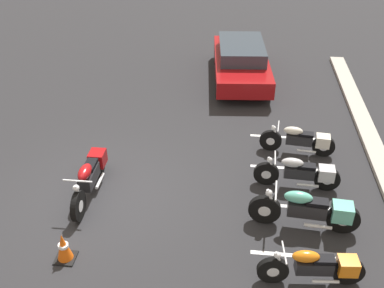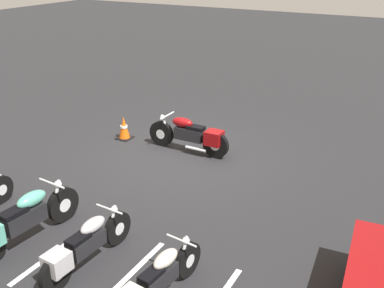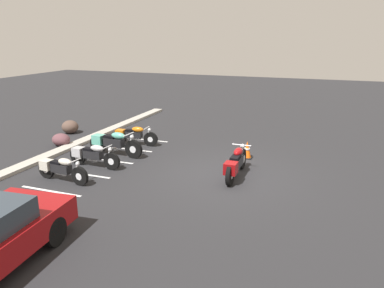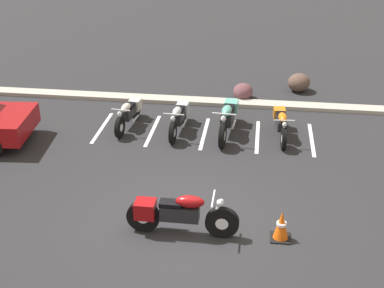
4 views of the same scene
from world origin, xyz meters
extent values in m
plane|color=#262628|center=(0.00, 0.00, 0.00)|extent=(60.00, 60.00, 0.00)
cylinder|color=black|center=(0.83, -0.32, 0.34)|extent=(0.68, 0.13, 0.68)
cylinder|color=silver|center=(0.83, -0.32, 0.34)|extent=(0.26, 0.13, 0.26)
cylinder|color=black|center=(-0.77, -0.33, 0.34)|extent=(0.68, 0.13, 0.68)
cylinder|color=silver|center=(-0.77, -0.33, 0.34)|extent=(0.26, 0.13, 0.26)
cube|color=black|center=(-0.03, -0.32, 0.50)|extent=(0.79, 0.29, 0.31)
ellipsoid|color=maroon|center=(0.18, -0.32, 0.77)|extent=(0.58, 0.27, 0.25)
cube|color=black|center=(-0.20, -0.32, 0.70)|extent=(0.46, 0.25, 0.08)
cube|color=maroon|center=(-0.72, -0.33, 0.53)|extent=(0.41, 0.37, 0.35)
cylinder|color=silver|center=(0.70, -0.32, 0.61)|extent=(0.27, 0.06, 0.55)
cylinder|color=silver|center=(0.64, -0.32, 0.88)|extent=(0.04, 0.64, 0.04)
sphere|color=silver|center=(0.77, -0.32, 0.80)|extent=(0.14, 0.14, 0.14)
cylinder|color=silver|center=(-0.28, -0.18, 0.19)|extent=(0.57, 0.07, 0.07)
cylinder|color=black|center=(-2.36, 3.91, 0.29)|extent=(0.16, 0.59, 0.59)
cylinder|color=silver|center=(-2.36, 3.91, 0.29)|extent=(0.13, 0.23, 0.22)
cube|color=black|center=(-2.29, 4.64, 0.43)|extent=(0.31, 0.70, 0.27)
ellipsoid|color=beige|center=(-2.31, 4.46, 0.66)|extent=(0.28, 0.52, 0.21)
cube|color=black|center=(-2.28, 4.79, 0.60)|extent=(0.25, 0.41, 0.07)
cylinder|color=silver|center=(-2.35, 4.02, 0.52)|extent=(0.08, 0.24, 0.47)
cylinder|color=silver|center=(-2.35, 4.07, 0.75)|extent=(0.55, 0.09, 0.03)
sphere|color=silver|center=(-2.36, 3.95, 0.68)|extent=(0.12, 0.12, 0.12)
cylinder|color=black|center=(-0.85, 3.75, 0.30)|extent=(0.14, 0.61, 0.60)
cylinder|color=silver|center=(-0.85, 3.75, 0.30)|extent=(0.13, 0.23, 0.23)
cylinder|color=black|center=(-0.78, 5.17, 0.30)|extent=(0.14, 0.61, 0.60)
cylinder|color=silver|center=(-0.78, 5.17, 0.30)|extent=(0.13, 0.23, 0.23)
cube|color=black|center=(-0.81, 4.50, 0.44)|extent=(0.29, 0.71, 0.27)
ellipsoid|color=#B7B7BC|center=(-0.82, 4.32, 0.69)|extent=(0.26, 0.52, 0.22)
cube|color=black|center=(-0.80, 4.66, 0.62)|extent=(0.24, 0.41, 0.07)
cube|color=#B7B7BC|center=(-0.78, 5.12, 0.47)|extent=(0.35, 0.38, 0.31)
cylinder|color=silver|center=(-0.84, 3.86, 0.54)|extent=(0.07, 0.24, 0.49)
cylinder|color=silver|center=(-0.84, 3.91, 0.78)|extent=(0.57, 0.06, 0.03)
sphere|color=silver|center=(-0.85, 3.80, 0.70)|extent=(0.13, 0.13, 0.13)
cylinder|color=silver|center=(-0.67, 4.73, 0.17)|extent=(0.09, 0.51, 0.06)
cylinder|color=black|center=(0.51, 3.67, 0.35)|extent=(0.18, 0.70, 0.69)
cylinder|color=silver|center=(0.51, 3.67, 0.35)|extent=(0.15, 0.27, 0.26)
cube|color=black|center=(0.57, 4.53, 0.50)|extent=(0.35, 0.81, 0.31)
ellipsoid|color=#59B29E|center=(0.56, 4.32, 0.78)|extent=(0.32, 0.60, 0.25)
cube|color=black|center=(0.59, 4.71, 0.71)|extent=(0.29, 0.48, 0.08)
cylinder|color=silver|center=(0.52, 3.80, 0.62)|extent=(0.08, 0.28, 0.56)
cylinder|color=silver|center=(0.52, 3.86, 0.89)|extent=(0.65, 0.09, 0.04)
sphere|color=silver|center=(0.51, 3.72, 0.81)|extent=(0.15, 0.15, 0.15)
cylinder|color=silver|center=(0.74, 4.78, 0.19)|extent=(0.12, 0.58, 0.07)
cylinder|color=black|center=(2.12, 3.78, 0.29)|extent=(0.15, 0.59, 0.59)
cylinder|color=silver|center=(2.12, 3.78, 0.29)|extent=(0.13, 0.23, 0.22)
cube|color=black|center=(2.00, -0.23, 0.01)|extent=(0.40, 0.40, 0.03)
cone|color=#EA590F|center=(2.00, -0.23, 0.32)|extent=(0.32, 0.32, 0.64)
cylinder|color=white|center=(2.00, -0.23, 0.35)|extent=(0.20, 0.20, 0.06)
cube|color=white|center=(-1.55, 4.45, 0.00)|extent=(0.10, 2.10, 0.00)
cube|color=white|center=(-0.06, 4.45, 0.00)|extent=(0.10, 2.10, 0.00)
camera|label=1|loc=(7.90, 2.92, 6.72)|focal=42.00mm
camera|label=2|loc=(-5.24, 8.96, 4.79)|focal=42.00mm
camera|label=3|loc=(-11.04, -2.94, 4.37)|focal=35.00mm
camera|label=4|loc=(1.40, -9.13, 6.49)|focal=50.00mm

